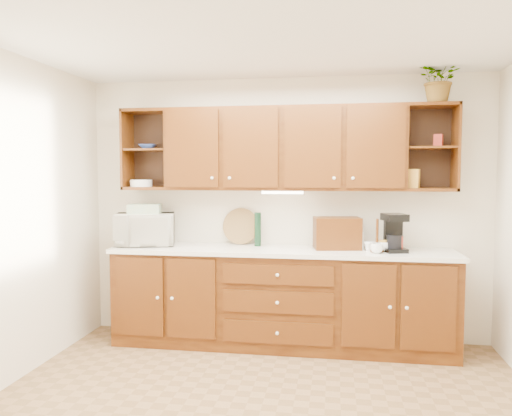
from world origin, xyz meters
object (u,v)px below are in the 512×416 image
(microwave, at_px, (145,229))
(potted_plant, at_px, (440,80))
(coffee_maker, at_px, (394,233))
(bread_box, at_px, (337,233))

(microwave, xyz_separation_m, potted_plant, (2.79, 0.05, 1.40))
(coffee_maker, distance_m, potted_plant, 1.44)
(microwave, relative_size, potted_plant, 1.38)
(potted_plant, bearing_deg, microwave, -178.89)
(microwave, height_order, bread_box, microwave)
(microwave, distance_m, bread_box, 1.89)
(potted_plant, bearing_deg, bread_box, -179.72)
(bread_box, height_order, potted_plant, potted_plant)
(microwave, xyz_separation_m, coffee_maker, (2.40, -0.03, 0.01))
(bread_box, distance_m, potted_plant, 1.67)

